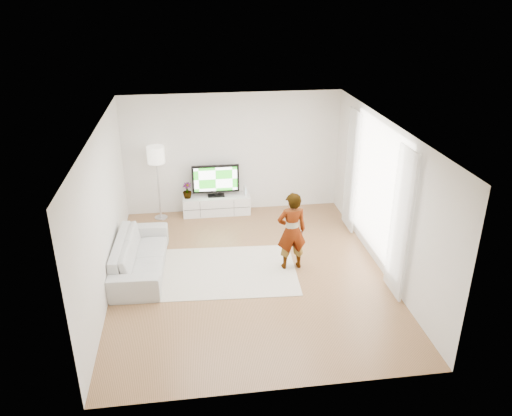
{
  "coord_description": "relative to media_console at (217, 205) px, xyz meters",
  "views": [
    {
      "loc": [
        -0.97,
        -8.01,
        4.95
      ],
      "look_at": [
        0.19,
        0.4,
        1.15
      ],
      "focal_mm": 35.0,
      "sensor_mm": 36.0,
      "label": 1
    }
  ],
  "objects": [
    {
      "name": "wall_right",
      "position": [
        2.93,
        -2.76,
        1.18
      ],
      "size": [
        0.02,
        6.0,
        2.8
      ],
      "primitive_type": "cube",
      "color": "silver",
      "rests_on": "floor"
    },
    {
      "name": "curtain_far",
      "position": [
        2.83,
        -1.16,
        1.13
      ],
      "size": [
        0.04,
        0.7,
        2.6
      ],
      "primitive_type": "cube",
      "color": "white",
      "rests_on": "floor"
    },
    {
      "name": "curtain_near",
      "position": [
        2.83,
        -3.76,
        1.13
      ],
      "size": [
        0.04,
        0.7,
        2.6
      ],
      "primitive_type": "cube",
      "color": "white",
      "rests_on": "floor"
    },
    {
      "name": "floor_lamp",
      "position": [
        -1.3,
        -0.06,
        1.24
      ],
      "size": [
        0.38,
        0.38,
        1.72
      ],
      "color": "silver",
      "rests_on": "floor"
    },
    {
      "name": "game_console",
      "position": [
        0.69,
        -0.0,
        0.33
      ],
      "size": [
        0.07,
        0.17,
        0.22
      ],
      "rotation": [
        0.0,
        0.0,
        0.1
      ],
      "color": "white",
      "rests_on": "media_console"
    },
    {
      "name": "rug",
      "position": [
        0.02,
        -2.65,
        -0.21
      ],
      "size": [
        2.7,
        2.01,
        0.01
      ],
      "primitive_type": "cube",
      "rotation": [
        0.0,
        0.0,
        -0.06
      ],
      "color": "beige",
      "rests_on": "floor"
    },
    {
      "name": "ceiling",
      "position": [
        0.43,
        -2.76,
        2.58
      ],
      "size": [
        6.0,
        6.0,
        0.0
      ],
      "primitive_type": "plane",
      "color": "white",
      "rests_on": "wall_back"
    },
    {
      "name": "media_console",
      "position": [
        0.0,
        0.0,
        0.0
      ],
      "size": [
        1.57,
        0.45,
        0.44
      ],
      "color": "white",
      "rests_on": "floor"
    },
    {
      "name": "wall_front",
      "position": [
        0.43,
        -5.76,
        1.18
      ],
      "size": [
        5.0,
        0.02,
        2.8
      ],
      "primitive_type": "cube",
      "color": "silver",
      "rests_on": "floor"
    },
    {
      "name": "floor",
      "position": [
        0.43,
        -2.76,
        -0.22
      ],
      "size": [
        6.0,
        6.0,
        0.0
      ],
      "primitive_type": "plane",
      "color": "#A06E48",
      "rests_on": "ground"
    },
    {
      "name": "sofa",
      "position": [
        -1.58,
        -2.39,
        0.11
      ],
      "size": [
        0.98,
        2.3,
        0.66
      ],
      "primitive_type": "imported",
      "rotation": [
        0.0,
        0.0,
        1.53
      ],
      "color": "#B4B4AF",
      "rests_on": "floor"
    },
    {
      "name": "potted_plant",
      "position": [
        -0.67,
        0.0,
        0.41
      ],
      "size": [
        0.22,
        0.22,
        0.37
      ],
      "primitive_type": "imported",
      "rotation": [
        0.0,
        0.0,
        -0.08
      ],
      "color": "#3F7238",
      "rests_on": "media_console"
    },
    {
      "name": "player",
      "position": [
        1.24,
        -2.67,
        0.56
      ],
      "size": [
        0.58,
        0.4,
        1.53
      ],
      "primitive_type": "imported",
      "rotation": [
        0.0,
        0.0,
        3.21
      ],
      "color": "#334772",
      "rests_on": "rug"
    },
    {
      "name": "wall_back",
      "position": [
        0.43,
        0.24,
        1.18
      ],
      "size": [
        5.0,
        0.02,
        2.8
      ],
      "primitive_type": "cube",
      "color": "silver",
      "rests_on": "floor"
    },
    {
      "name": "television",
      "position": [
        0.0,
        0.03,
        0.63
      ],
      "size": [
        1.09,
        0.21,
        0.76
      ],
      "color": "black",
      "rests_on": "media_console"
    },
    {
      "name": "wall_left",
      "position": [
        -2.07,
        -2.76,
        1.18
      ],
      "size": [
        0.02,
        6.0,
        2.8
      ],
      "primitive_type": "cube",
      "color": "silver",
      "rests_on": "floor"
    },
    {
      "name": "window",
      "position": [
        2.91,
        -2.46,
        1.23
      ],
      "size": [
        0.01,
        2.6,
        2.5
      ],
      "primitive_type": "cube",
      "color": "white",
      "rests_on": "wall_right"
    }
  ]
}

